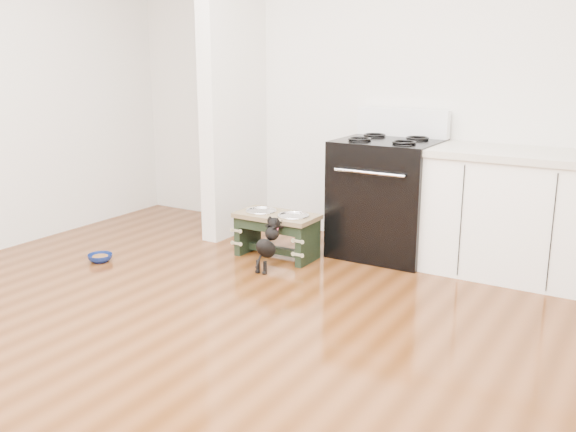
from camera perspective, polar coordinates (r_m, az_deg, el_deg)
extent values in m
plane|color=#48240C|center=(3.63, -9.02, -11.61)|extent=(5.00, 5.00, 0.00)
plane|color=silver|center=(5.41, 8.05, 11.81)|extent=(5.00, 0.00, 5.00)
cube|color=silver|center=(5.65, -4.88, 11.99)|extent=(0.15, 0.80, 2.70)
cube|color=black|center=(5.11, 8.73, 1.56)|extent=(0.76, 0.65, 0.92)
cube|color=black|center=(4.85, 7.29, 0.19)|extent=(0.58, 0.02, 0.50)
cylinder|color=silver|center=(4.75, 7.21, 3.83)|extent=(0.56, 0.02, 0.02)
cube|color=white|center=(5.27, 10.14, 8.18)|extent=(0.76, 0.08, 0.22)
torus|color=black|center=(4.98, 6.39, 6.81)|extent=(0.18, 0.18, 0.02)
torus|color=black|center=(4.84, 10.27, 6.46)|extent=(0.18, 0.18, 0.02)
torus|color=black|center=(5.23, 7.70, 7.14)|extent=(0.18, 0.18, 0.02)
torus|color=black|center=(5.10, 11.43, 6.80)|extent=(0.18, 0.18, 0.02)
cube|color=white|center=(4.87, 19.52, -0.12)|extent=(1.20, 0.60, 0.86)
cube|color=beige|center=(4.78, 19.98, 5.17)|extent=(1.24, 0.64, 0.05)
cube|color=black|center=(4.73, 18.46, -5.26)|extent=(1.20, 0.06, 0.10)
cube|color=black|center=(5.21, -3.60, -1.47)|extent=(0.05, 0.31, 0.32)
cube|color=black|center=(4.93, 1.79, -2.40)|extent=(0.05, 0.31, 0.32)
cube|color=black|center=(4.92, -1.86, -0.98)|extent=(0.51, 0.03, 0.08)
cube|color=black|center=(5.09, -0.98, -3.06)|extent=(0.51, 0.05, 0.05)
cube|color=brown|center=(5.02, -0.99, 0.01)|extent=(0.64, 0.34, 0.04)
cylinder|color=silver|center=(5.10, -2.41, 0.24)|extent=(0.22, 0.22, 0.04)
cylinder|color=silver|center=(4.94, 0.48, -0.20)|extent=(0.22, 0.22, 0.04)
torus|color=silver|center=(5.09, -2.41, 0.47)|extent=(0.25, 0.25, 0.02)
torus|color=silver|center=(4.94, 0.48, 0.04)|extent=(0.25, 0.25, 0.02)
cylinder|color=black|center=(4.74, -2.68, -4.49)|extent=(0.03, 0.03, 0.10)
cylinder|color=black|center=(4.71, -2.06, -4.62)|extent=(0.03, 0.03, 0.10)
sphere|color=black|center=(4.74, -2.74, -4.95)|extent=(0.04, 0.04, 0.04)
sphere|color=black|center=(4.71, -2.11, -5.08)|extent=(0.04, 0.04, 0.04)
ellipsoid|color=black|center=(4.73, -1.97, -2.89)|extent=(0.11, 0.26, 0.23)
sphere|color=black|center=(4.77, -1.43, -1.57)|extent=(0.11, 0.11, 0.11)
sphere|color=black|center=(4.78, -1.24, -0.68)|extent=(0.09, 0.09, 0.09)
sphere|color=black|center=(4.84, -1.15, -0.47)|extent=(0.03, 0.03, 0.03)
sphere|color=black|center=(4.81, -0.54, -0.56)|extent=(0.03, 0.03, 0.03)
cylinder|color=black|center=(4.67, -2.65, -4.08)|extent=(0.02, 0.07, 0.08)
torus|color=#D63F58|center=(4.78, -1.32, -1.12)|extent=(0.09, 0.06, 0.08)
imported|color=navy|center=(5.19, -16.35, -3.60)|extent=(0.25, 0.25, 0.06)
cylinder|color=#523217|center=(5.19, -16.36, -3.55)|extent=(0.12, 0.12, 0.02)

